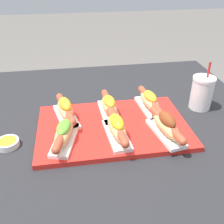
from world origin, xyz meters
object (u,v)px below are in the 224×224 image
at_px(sauce_bowl, 8,143).
at_px(hot_dog_1, 117,128).
at_px(hot_dog_2, 166,126).
at_px(drink_cup, 202,93).
at_px(hot_dog_3, 66,110).
at_px(hot_dog_4, 109,106).
at_px(serving_tray, 113,127).
at_px(hot_dog_0, 64,133).
at_px(hot_dog_5, 150,102).

bearing_deg(sauce_bowl, hot_dog_1, -4.72).
xyz_separation_m(hot_dog_2, drink_cup, (0.21, 0.18, 0.01)).
relative_size(hot_dog_3, hot_dog_4, 0.98).
height_order(hot_dog_3, sauce_bowl, hot_dog_3).
relative_size(serving_tray, sauce_bowl, 7.18).
bearing_deg(hot_dog_2, hot_dog_4, 136.01).
bearing_deg(sauce_bowl, drink_cup, 10.61).
height_order(hot_dog_4, sauce_bowl, hot_dog_4).
bearing_deg(hot_dog_0, sauce_bowl, 171.51).
height_order(hot_dog_0, hot_dog_1, hot_dog_1).
relative_size(hot_dog_2, hot_dog_3, 1.01).
height_order(hot_dog_4, drink_cup, drink_cup).
height_order(serving_tray, sauce_bowl, sauce_bowl).
distance_m(serving_tray, drink_cup, 0.38).
bearing_deg(hot_dog_3, hot_dog_4, 0.93).
bearing_deg(hot_dog_3, hot_dog_5, 2.42).
distance_m(hot_dog_1, hot_dog_5, 0.22).
height_order(serving_tray, hot_dog_3, hot_dog_3).
height_order(hot_dog_2, hot_dog_5, hot_dog_2).
bearing_deg(hot_dog_2, hot_dog_3, 154.25).
bearing_deg(hot_dog_1, hot_dog_3, 139.38).
height_order(hot_dog_4, hot_dog_5, hot_dog_5).
height_order(hot_dog_0, drink_cup, drink_cup).
distance_m(hot_dog_3, drink_cup, 0.53).
bearing_deg(drink_cup, hot_dog_2, -138.91).
bearing_deg(hot_dog_5, serving_tray, -151.89).
height_order(hot_dog_2, sauce_bowl, hot_dog_2).
xyz_separation_m(serving_tray, hot_dog_2, (0.16, -0.09, 0.04)).
bearing_deg(hot_dog_4, hot_dog_5, 3.93).
distance_m(hot_dog_4, sauce_bowl, 0.37).
bearing_deg(sauce_bowl, hot_dog_5, 13.66).
bearing_deg(hot_dog_5, hot_dog_4, -176.07).
xyz_separation_m(hot_dog_2, hot_dog_3, (-0.32, 0.15, -0.00)).
distance_m(hot_dog_1, drink_cup, 0.40).
height_order(serving_tray, drink_cup, drink_cup).
height_order(hot_dog_0, hot_dog_3, hot_dog_3).
relative_size(hot_dog_4, sauce_bowl, 3.02).
bearing_deg(hot_dog_4, hot_dog_2, -43.99).
xyz_separation_m(hot_dog_4, sauce_bowl, (-0.35, -0.11, -0.04)).
xyz_separation_m(hot_dog_5, drink_cup, (0.21, 0.01, 0.01)).
bearing_deg(hot_dog_1, hot_dog_2, -6.05).
distance_m(sauce_bowl, drink_cup, 0.73).
xyz_separation_m(hot_dog_3, hot_dog_4, (0.16, 0.00, -0.00)).
relative_size(hot_dog_5, drink_cup, 1.14).
distance_m(hot_dog_0, hot_dog_3, 0.14).
bearing_deg(drink_cup, hot_dog_3, -177.26).
xyz_separation_m(hot_dog_0, hot_dog_2, (0.33, -0.02, 0.00)).
bearing_deg(hot_dog_5, hot_dog_3, -177.58).
relative_size(hot_dog_0, drink_cup, 1.11).
height_order(hot_dog_1, hot_dog_4, hot_dog_1).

